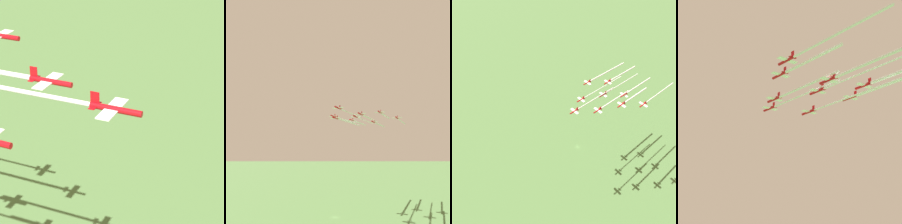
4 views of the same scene
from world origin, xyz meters
The scene contains 3 objects.
jet_0 centered at (11.06, -18.54, 77.98)m, with size 8.27×8.86×2.98m.
jet_1 centered at (21.50, -0.87, 75.64)m, with size 8.27×8.86×2.98m.
jet_3 centered at (31.94, 16.79, 79.04)m, with size 8.27×8.86×2.98m.
Camera 1 is at (-58.39, -47.86, 115.46)m, focal length 85.00 mm.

